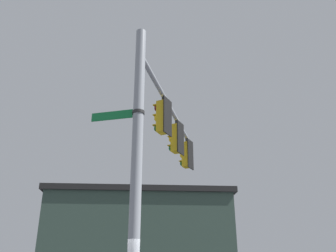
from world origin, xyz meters
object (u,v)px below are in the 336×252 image
Objects in this scene: bird_flying at (139,91)px; traffic_light_mid_inner at (176,138)px; traffic_light_mid_outer at (186,155)px; street_name_sign at (125,114)px; traffic_light_nearest_pole at (162,117)px.

traffic_light_mid_inner is at bearing -118.02° from bird_flying.
street_name_sign is (-6.17, -1.05, -0.92)m from traffic_light_mid_outer.
traffic_light_mid_inner is 4.42m from street_name_sign.
street_name_sign is at bearing -170.34° from traffic_light_mid_outer.
traffic_light_nearest_pole reaches higher than street_name_sign.
traffic_light_mid_inner is 1.94m from traffic_light_mid_outer.
traffic_light_mid_outer is at bearing 12.70° from traffic_light_nearest_pole.
traffic_light_nearest_pole is at bearing -138.26° from bird_flying.
traffic_light_mid_outer is 4.14× the size of bird_flying.
traffic_light_mid_outer is 0.96× the size of street_name_sign.
traffic_light_mid_inner reaches higher than street_name_sign.
traffic_light_mid_outer reaches higher than street_name_sign.
traffic_light_mid_outer is at bearing 12.70° from traffic_light_mid_inner.
bird_flying is (5.56, 3.03, 4.05)m from street_name_sign.
traffic_light_nearest_pole is at bearing 4.73° from street_name_sign.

